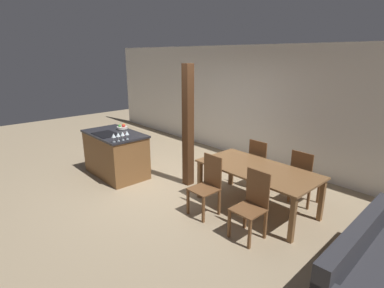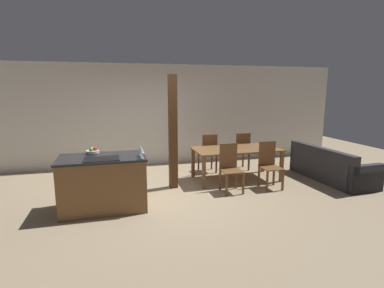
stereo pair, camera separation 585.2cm
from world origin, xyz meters
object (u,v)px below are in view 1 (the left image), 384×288
Objects in this scene: dining_chair_far_left at (260,164)px; timber_post at (188,127)px; couch at (384,276)px; wine_glass_near at (114,136)px; dining_table at (257,173)px; dining_chair_near_left at (207,184)px; fruit_bowl at (122,127)px; dining_chair_near_right at (252,204)px; kitchen_island at (116,154)px; wine_glass_end at (127,133)px; wine_glass_far at (123,134)px; dining_chair_far_right at (303,177)px; wine_glass_middle at (118,135)px.

timber_post is at bearing 40.00° from dining_chair_far_left.
timber_post reaches higher than couch.
dining_table is at bearing 30.90° from wine_glass_near.
couch is (2.51, 0.12, -0.23)m from dining_chair_near_left.
fruit_bowl is 0.24× the size of dining_chair_near_right.
dining_chair_near_left is 2.52m from couch.
wine_glass_end reaches higher than kitchen_island.
wine_glass_end is (0.00, 0.09, 0.00)m from wine_glass_far.
dining_table is 0.96× the size of couch.
dining_chair_far_left is 0.48× the size of couch.
wine_glass_near is at bearing -90.00° from wine_glass_far.
kitchen_island is 0.87m from wine_glass_end.
dining_chair_far_left is (2.61, 1.43, -0.48)m from fruit_bowl.
wine_glass_end is 0.08× the size of couch.
wine_glass_far is at bearing -170.47° from dining_chair_near_right.
wine_glass_end is at bearing -172.41° from dining_chair_near_right.
timber_post is at bearing 30.52° from kitchen_island.
wine_glass_near is at bearing 37.41° from dining_chair_far_right.
dining_chair_far_right is (0.44, 0.71, -0.14)m from dining_table.
fruit_bowl reaches higher than dining_chair_far_left.
dining_chair_far_left is 2.83m from couch.
dining_chair_near_right and dining_chair_far_right have the same top height.
wine_glass_far reaches higher than dining_table.
wine_glass_near is 0.17× the size of dining_chair_near_right.
wine_glass_end is (0.00, 0.19, 0.00)m from wine_glass_middle.
dining_chair_far_right is at bearing 34.82° from wine_glass_far.
wine_glass_middle is 0.07× the size of timber_post.
dining_chair_near_right is at bearing 13.33° from wine_glass_near.
wine_glass_middle reaches higher than dining_chair_far_left.
kitchen_island is 4.98m from couch.
kitchen_island is at bearing 34.90° from dining_chair_far_left.
wine_glass_end reaches higher than dining_chair_near_left.
wine_glass_middle is at bearing -90.00° from wine_glass_end.
dining_chair_far_left is 1.54m from timber_post.
wine_glass_near is (0.80, -0.63, 0.08)m from fruit_bowl.
wine_glass_far is at bearing -127.46° from timber_post.
kitchen_island is 1.49× the size of dining_chair_near_right.
dining_chair_far_right is 2.24m from timber_post.
wine_glass_near is 0.17× the size of dining_chair_far_right.
kitchen_island reaches higher than couch.
timber_post is at bearing 49.74° from wine_glass_end.
dining_chair_near_left reaches higher than couch.
wine_glass_middle is at bearing 47.28° from dining_chair_far_left.
dining_chair_far_right is at bearing 37.41° from wine_glass_near.
fruit_bowl is at bearing 156.60° from wine_glass_end.
dining_chair_near_right reaches higher than couch.
wine_glass_far is at bearing -152.72° from dining_table.
timber_post is at bearing 57.23° from wine_glass_near.
wine_glass_far is (0.64, -0.16, 0.59)m from kitchen_island.
wine_glass_end is 2.53m from dining_table.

